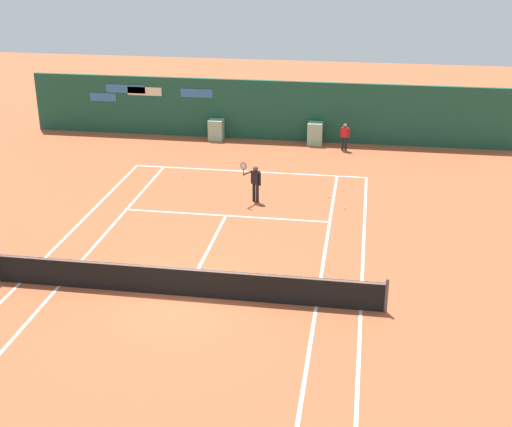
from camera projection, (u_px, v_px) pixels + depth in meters
The scene contains 8 objects.
ground_plane at pixel (189, 287), 21.72m from camera, with size 80.00×80.00×0.01m.
tennis_net at pixel (184, 281), 21.00m from camera, with size 12.10×0.10×1.07m.
sponsor_back_wall at pixel (266, 111), 36.12m from camera, with size 25.00×1.02×3.08m.
player_on_baseline at pixel (255, 181), 28.06m from camera, with size 0.80×0.61×1.77m.
ball_kid_left_post at pixel (345, 135), 34.53m from camera, with size 0.46×0.19×1.37m.
tennis_ball_mid_court at pixel (184, 177), 31.13m from camera, with size 0.07×0.07×0.07m, color #CCE033.
tennis_ball_near_service_line at pixel (328, 197), 28.80m from camera, with size 0.07×0.07×0.07m, color #CCE033.
tennis_ball_by_sideline at pixel (345, 208), 27.64m from camera, with size 0.07×0.07×0.07m, color #CCE033.
Camera 1 is at (5.09, -18.06, 10.40)m, focal length 49.18 mm.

